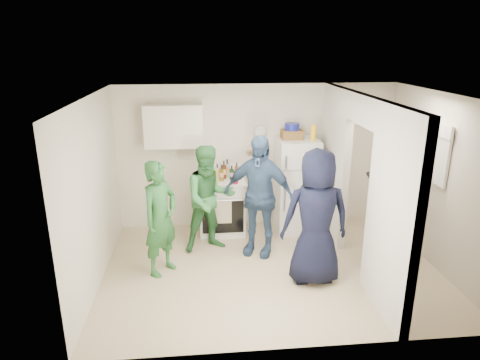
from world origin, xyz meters
The scene contains 36 objects.
floor centered at (0.00, 0.00, 0.00)m, with size 4.80×4.80×0.00m, color tan.
wall_back centered at (0.00, 1.70, 1.25)m, with size 4.80×4.80×0.00m, color silver.
wall_front centered at (0.00, -1.70, 1.25)m, with size 4.80×4.80×0.00m, color silver.
wall_left centered at (-2.40, 0.00, 1.25)m, with size 3.40×3.40×0.00m, color silver.
wall_right centered at (2.40, 0.00, 1.25)m, with size 3.40×3.40×0.00m, color silver.
ceiling centered at (0.00, 0.00, 2.50)m, with size 4.80×4.80×0.00m, color white.
partition_pier_back centered at (1.20, 1.10, 1.25)m, with size 0.12×1.20×2.50m, color silver.
partition_pier_front centered at (1.20, -1.10, 1.25)m, with size 0.12×1.20×2.50m, color silver.
partition_header centered at (1.20, 0.00, 2.30)m, with size 0.12×1.00×0.40m, color silver.
stove centered at (-0.64, 1.37, 0.47)m, with size 0.79×0.66×0.94m, color white.
upper_cabinet centered at (-1.40, 1.52, 1.85)m, with size 0.95×0.34×0.70m, color silver.
fridge centered at (0.64, 1.34, 0.81)m, with size 0.67×0.65×1.62m, color white.
wicker_basket centered at (0.54, 1.39, 1.70)m, with size 0.35×0.25×0.15m, color brown.
blue_bowl centered at (0.54, 1.39, 1.83)m, with size 0.24×0.24×0.11m, color navy.
yellow_cup_stack_top centered at (0.86, 1.24, 1.75)m, with size 0.09×0.09×0.25m, color yellow.
wall_clock centered at (0.05, 1.68, 1.70)m, with size 0.22×0.22×0.03m, color white.
spice_shelf centered at (0.00, 1.65, 1.35)m, with size 0.35×0.08×0.03m, color olive.
nook_window centered at (2.38, 0.20, 1.65)m, with size 0.03×0.70×0.80m, color black.
nook_window_frame centered at (2.36, 0.20, 1.65)m, with size 0.04×0.76×0.86m, color white.
nook_valance centered at (2.34, 0.20, 2.00)m, with size 0.04×0.82×0.18m, color white.
yellow_cup_stack_stove centered at (-0.76, 1.15, 1.06)m, with size 0.09×0.09×0.25m, color yellow.
red_cup centered at (-0.42, 1.17, 1.00)m, with size 0.09×0.09×0.12m, color #AC0B2F.
person_green_left centered at (-1.56, 0.09, 0.83)m, with size 0.60×0.40×1.65m, color #2D6829.
person_green_center centered at (-0.86, 0.75, 0.84)m, with size 0.82×0.64×1.69m, color #3B863D.
person_denim centered at (-0.12, 0.55, 0.94)m, with size 1.10×0.46×1.88m, color #334D6F.
person_navy centered at (0.52, -0.34, 0.93)m, with size 0.91×0.59×1.87m, color black.
person_nook centered at (1.65, 0.10, 0.77)m, with size 1.00×0.57×1.54m, color black.
bottle_a centered at (-0.91, 1.48, 1.08)m, with size 0.07×0.07×0.28m, color brown.
bottle_b centered at (-0.84, 1.28, 1.07)m, with size 0.07×0.07×0.26m, color #1A4F2A.
bottle_c centered at (-0.70, 1.50, 1.06)m, with size 0.07×0.07×0.25m, color silver.
bottle_d centered at (-0.64, 1.34, 1.08)m, with size 0.07×0.07×0.28m, color brown.
bottle_e centered at (-0.53, 1.55, 1.10)m, with size 0.08×0.08×0.31m, color #ADB7C0.
bottle_f centered at (-0.46, 1.38, 1.06)m, with size 0.07×0.07×0.24m, color #163C1B.
bottle_g centered at (-0.37, 1.52, 1.07)m, with size 0.06×0.06×0.26m, color brown.
bottle_h centered at (-0.93, 1.27, 1.06)m, with size 0.08×0.08×0.24m, color #A5ABB1.
bottle_i centered at (-0.59, 1.46, 1.10)m, with size 0.08×0.08×0.31m, color #56270E.
Camera 1 is at (-0.99, -5.46, 3.16)m, focal length 32.00 mm.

